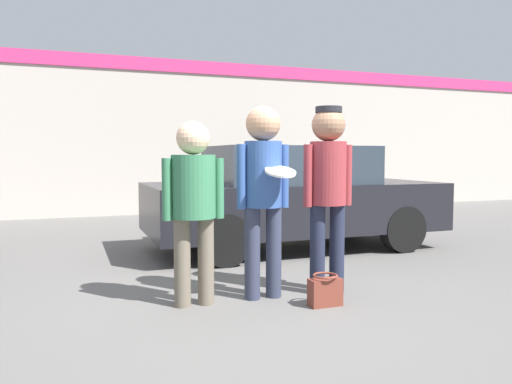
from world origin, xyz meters
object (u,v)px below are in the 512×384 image
object	(u,v)px
person_left	(194,195)
shrub	(273,189)
handbag	(325,291)
person_middle_with_frisbee	(263,182)
parked_car_near	(292,197)
person_right	(328,179)

from	to	relation	value
person_left	shrub	world-z (taller)	person_left
shrub	handbag	xyz separation A→B (m)	(-2.41, -7.05, -0.44)
person_left	person_middle_with_frisbee	bearing A→B (deg)	-0.69
person_middle_with_frisbee	shrub	world-z (taller)	person_middle_with_frisbee
person_middle_with_frisbee	parked_car_near	distance (m)	2.67
parked_car_near	handbag	distance (m)	2.93
shrub	handbag	size ratio (longest dim) A/B	3.87
person_left	parked_car_near	size ratio (longest dim) A/B	0.39
handbag	person_left	bearing A→B (deg)	158.27
person_right	shrub	bearing A→B (deg)	71.92
person_right	person_left	bearing A→B (deg)	178.10
shrub	handbag	bearing A→B (deg)	-108.86
person_middle_with_frisbee	person_right	distance (m)	0.67
person_left	person_right	world-z (taller)	person_right
person_left	person_right	distance (m)	1.35
person_right	shrub	distance (m)	7.02
parked_car_near	shrub	world-z (taller)	parked_car_near
person_middle_with_frisbee	shrub	xyz separation A→B (m)	(2.85, 6.62, -0.53)
parked_car_near	person_left	bearing A→B (deg)	-131.82
person_left	shrub	xyz separation A→B (m)	(3.52, 6.61, -0.43)
person_left	person_middle_with_frisbee	world-z (taller)	person_middle_with_frisbee
person_right	person_middle_with_frisbee	bearing A→B (deg)	176.89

